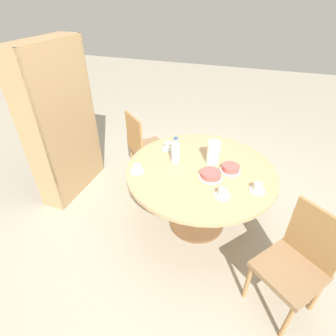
# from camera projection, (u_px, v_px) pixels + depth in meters

# --- Properties ---
(ground_plane) EXTENTS (14.00, 14.00, 0.00)m
(ground_plane) POSITION_uv_depth(u_px,v_px,m) (196.00, 223.00, 2.85)
(ground_plane) COLOR #B2A893
(dining_table) EXTENTS (1.40, 1.40, 0.71)m
(dining_table) POSITION_uv_depth(u_px,v_px,m) (200.00, 180.00, 2.52)
(dining_table) COLOR brown
(dining_table) RESTS_ON ground_plane
(chair_a) EXTENTS (0.59, 0.59, 0.90)m
(chair_a) POSITION_uv_depth(u_px,v_px,m) (145.00, 146.00, 3.28)
(chair_a) COLOR #A87A47
(chair_a) RESTS_ON ground_plane
(chair_b) EXTENTS (0.59, 0.59, 0.90)m
(chair_b) POSITION_uv_depth(u_px,v_px,m) (297.00, 262.00, 1.89)
(chair_b) COLOR #A87A47
(chair_b) RESTS_ON ground_plane
(bookshelf) EXTENTS (0.89, 0.28, 1.72)m
(bookshelf) POSITION_uv_depth(u_px,v_px,m) (63.00, 129.00, 2.92)
(bookshelf) COLOR tan
(bookshelf) RESTS_ON ground_plane
(coffee_pot) EXTENTS (0.12, 0.12, 0.26)m
(coffee_pot) POSITION_uv_depth(u_px,v_px,m) (213.00, 152.00, 2.46)
(coffee_pot) COLOR white
(coffee_pot) RESTS_ON dining_table
(water_bottle) EXTENTS (0.08, 0.08, 0.26)m
(water_bottle) POSITION_uv_depth(u_px,v_px,m) (176.00, 152.00, 2.49)
(water_bottle) COLOR silver
(water_bottle) RESTS_ON dining_table
(cake_main) EXTENTS (0.21, 0.21, 0.06)m
(cake_main) POSITION_uv_depth(u_px,v_px,m) (211.00, 175.00, 2.31)
(cake_main) COLOR white
(cake_main) RESTS_ON dining_table
(cake_second) EXTENTS (0.19, 0.19, 0.06)m
(cake_second) POSITION_uv_depth(u_px,v_px,m) (231.00, 168.00, 2.39)
(cake_second) COLOR white
(cake_second) RESTS_ON dining_table
(cup_a) EXTENTS (0.13, 0.13, 0.07)m
(cup_a) POSITION_uv_depth(u_px,v_px,m) (137.00, 169.00, 2.39)
(cup_a) COLOR silver
(cup_a) RESTS_ON dining_table
(cup_b) EXTENTS (0.13, 0.13, 0.07)m
(cup_b) POSITION_uv_depth(u_px,v_px,m) (222.00, 193.00, 2.10)
(cup_b) COLOR silver
(cup_b) RESTS_ON dining_table
(cup_c) EXTENTS (0.13, 0.13, 0.07)m
(cup_c) POSITION_uv_depth(u_px,v_px,m) (258.00, 188.00, 2.16)
(cup_c) COLOR silver
(cup_c) RESTS_ON dining_table
(cup_d) EXTENTS (0.13, 0.13, 0.07)m
(cup_d) POSITION_uv_depth(u_px,v_px,m) (168.00, 146.00, 2.73)
(cup_d) COLOR silver
(cup_d) RESTS_ON dining_table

